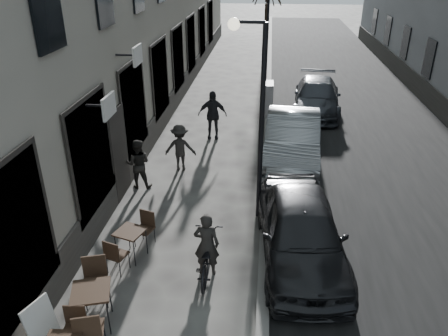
% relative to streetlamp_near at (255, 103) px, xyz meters
% --- Properties ---
extents(road, '(7.30, 60.00, 0.00)m').
position_rel_streetlamp_near_xyz_m(road, '(4.02, 10.00, -3.16)').
color(road, black).
rests_on(road, ground).
extents(kerb, '(0.25, 60.00, 0.12)m').
position_rel_streetlamp_near_xyz_m(kerb, '(0.37, 10.00, -3.10)').
color(kerb, slate).
rests_on(kerb, ground).
extents(streetlamp_near, '(0.90, 0.28, 5.09)m').
position_rel_streetlamp_near_xyz_m(streetlamp_near, '(0.00, 0.00, 0.00)').
color(streetlamp_near, black).
rests_on(streetlamp_near, ground).
extents(streetlamp_far, '(0.90, 0.28, 5.09)m').
position_rel_streetlamp_near_xyz_m(streetlamp_far, '(0.00, 12.00, 0.00)').
color(streetlamp_far, black).
rests_on(streetlamp_far, ground).
extents(bistro_set_b, '(0.92, 1.75, 1.00)m').
position_rel_streetlamp_near_xyz_m(bistro_set_b, '(-2.79, -4.16, -2.65)').
color(bistro_set_b, black).
rests_on(bistro_set_b, ground).
extents(bistro_set_c, '(0.84, 1.51, 0.86)m').
position_rel_streetlamp_near_xyz_m(bistro_set_c, '(-2.68, -2.07, -2.72)').
color(bistro_set_c, black).
rests_on(bistro_set_c, ground).
extents(sign_board, '(0.53, 0.65, 1.01)m').
position_rel_streetlamp_near_xyz_m(sign_board, '(-3.45, -4.76, -2.75)').
color(sign_board, black).
rests_on(sign_board, ground).
extents(utility_cabinet, '(0.55, 0.98, 1.46)m').
position_rel_streetlamp_near_xyz_m(utility_cabinet, '(0.27, 8.02, -2.43)').
color(utility_cabinet, slate).
rests_on(utility_cabinet, ground).
extents(bicycle, '(0.63, 1.77, 0.93)m').
position_rel_streetlamp_near_xyz_m(bicycle, '(-0.88, -2.45, -2.70)').
color(bicycle, black).
rests_on(bicycle, ground).
extents(cyclist_rider, '(0.56, 0.37, 1.52)m').
position_rel_streetlamp_near_xyz_m(cyclist_rider, '(-0.88, -2.45, -2.40)').
color(cyclist_rider, black).
rests_on(cyclist_rider, ground).
extents(pedestrian_near, '(0.77, 0.61, 1.51)m').
position_rel_streetlamp_near_xyz_m(pedestrian_near, '(-3.43, 1.28, -2.40)').
color(pedestrian_near, black).
rests_on(pedestrian_near, ground).
extents(pedestrian_mid, '(1.03, 0.63, 1.54)m').
position_rel_streetlamp_near_xyz_m(pedestrian_mid, '(-2.41, 2.57, -2.39)').
color(pedestrian_mid, black).
rests_on(pedestrian_mid, ground).
extents(pedestrian_far, '(1.11, 0.54, 1.84)m').
position_rel_streetlamp_near_xyz_m(pedestrian_far, '(-1.72, 5.35, -2.24)').
color(pedestrian_far, black).
rests_on(pedestrian_far, ground).
extents(car_near, '(2.15, 4.63, 1.53)m').
position_rel_streetlamp_near_xyz_m(car_near, '(1.17, -1.73, -2.39)').
color(car_near, black).
rests_on(car_near, ground).
extents(car_mid, '(2.04, 5.05, 1.63)m').
position_rel_streetlamp_near_xyz_m(car_mid, '(1.17, 3.49, -2.35)').
color(car_mid, gray).
rests_on(car_mid, ground).
extents(car_far, '(2.35, 4.93, 1.39)m').
position_rel_streetlamp_near_xyz_m(car_far, '(2.47, 8.86, -2.47)').
color(car_far, '#32363C').
rests_on(car_far, ground).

